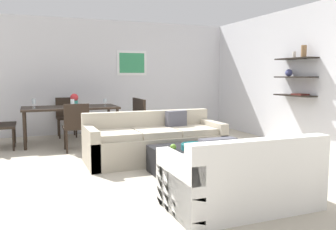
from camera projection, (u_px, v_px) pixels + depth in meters
name	position (u px, v px, depth m)	size (l,w,h in m)	color
ground_plane	(161.00, 165.00, 5.44)	(18.00, 18.00, 0.00)	#BCB29E
back_wall_unit	(123.00, 77.00, 8.66)	(8.40, 0.09, 2.70)	silver
right_wall_shelf_unit	(294.00, 77.00, 6.95)	(0.34, 8.20, 2.70)	silver
sofa_beige	(155.00, 142.00, 5.72)	(2.21, 0.90, 0.78)	#B2A893
loveseat_white	(240.00, 180.00, 3.67)	(1.54, 0.90, 0.78)	white
coffee_table	(196.00, 163.00, 4.81)	(1.08, 1.05, 0.38)	black
decorative_bowl	(195.00, 146.00, 4.76)	(0.37, 0.37, 0.08)	#19666B
candle_jar	(215.00, 146.00, 4.80)	(0.09, 0.09, 0.07)	silver
apple_on_coffee_table	(173.00, 147.00, 4.70)	(0.09, 0.09, 0.09)	#669E2D
dining_table	(70.00, 110.00, 7.14)	(1.87, 0.94, 0.75)	black
dining_chair_foot	(76.00, 124.00, 6.35)	(0.44, 0.44, 0.88)	black
dining_chair_right_near	(137.00, 117.00, 7.45)	(0.44, 0.44, 0.88)	black
dining_chair_right_far	(131.00, 115.00, 7.85)	(0.44, 0.44, 0.88)	black
dining_chair_head	(66.00, 114.00, 7.97)	(0.44, 0.44, 0.88)	black
wine_glass_right_near	(105.00, 101.00, 7.26)	(0.07, 0.07, 0.15)	silver
wine_glass_left_near	(34.00, 102.00, 6.76)	(0.06, 0.06, 0.17)	silver
wine_glass_left_far	(34.00, 101.00, 6.97)	(0.07, 0.07, 0.17)	silver
wine_glass_foot	(72.00, 102.00, 6.74)	(0.07, 0.07, 0.18)	silver
centerpiece_vase	(74.00, 100.00, 7.14)	(0.16, 0.16, 0.26)	teal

